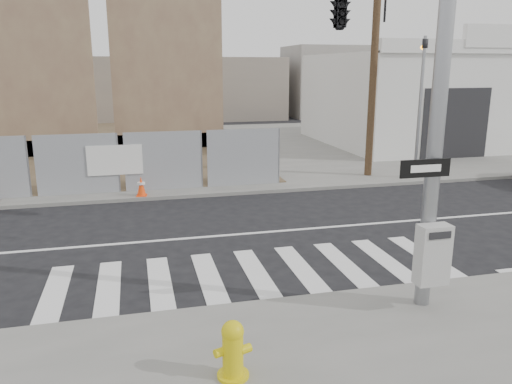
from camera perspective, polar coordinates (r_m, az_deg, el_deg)
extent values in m
plane|color=black|center=(12.98, -2.68, -4.93)|extent=(100.00, 100.00, 0.00)
cube|color=slate|center=(26.48, -8.61, 4.87)|extent=(50.00, 20.00, 0.12)
cylinder|color=gray|center=(8.74, 20.14, 9.29)|extent=(0.26, 0.26, 7.00)
cube|color=#B2B2AF|center=(9.00, 19.54, -6.77)|extent=(0.55, 0.30, 1.05)
cube|color=black|center=(8.60, 18.78, 2.58)|extent=(0.90, 0.03, 0.30)
cube|color=silver|center=(8.58, 18.86, 2.56)|extent=(0.55, 0.01, 0.12)
imported|color=black|center=(12.50, 9.64, 20.08)|extent=(0.53, 2.48, 1.00)
cylinder|color=gray|center=(19.66, 18.20, 9.00)|extent=(0.12, 0.12, 5.20)
imported|color=black|center=(19.62, 18.78, 16.27)|extent=(0.16, 0.20, 1.00)
cube|color=brown|center=(25.48, -25.00, 12.56)|extent=(6.00, 0.50, 8.00)
cube|color=brown|center=(26.13, -24.03, 4.71)|extent=(6.00, 1.30, 0.80)
cube|color=brown|center=(26.11, -10.07, 13.63)|extent=(5.50, 0.50, 8.00)
cube|color=brown|center=(26.77, -9.80, 5.91)|extent=(5.50, 1.30, 0.80)
cube|color=silver|center=(29.96, 19.57, 10.01)|extent=(12.00, 10.00, 4.80)
cube|color=silver|center=(25.88, 26.26, 14.66)|extent=(12.00, 0.30, 0.60)
cube|color=silver|center=(25.86, 26.44, 15.65)|extent=(4.00, 0.30, 1.00)
cube|color=black|center=(24.76, 21.85, 7.27)|extent=(3.40, 0.06, 3.20)
cylinder|color=#4E3924|center=(19.67, 13.45, 16.32)|extent=(0.28, 0.28, 10.00)
cylinder|color=#D0BC0B|center=(7.25, -2.63, -20.15)|extent=(0.56, 0.56, 0.04)
cylinder|color=#D0BC0B|center=(7.09, -2.66, -18.11)|extent=(0.36, 0.36, 0.66)
sphere|color=#D0BC0B|center=(6.91, -2.69, -15.65)|extent=(0.31, 0.31, 0.31)
cylinder|color=#D0BC0B|center=(7.03, -4.14, -17.81)|extent=(0.18, 0.17, 0.12)
cylinder|color=#D0BC0B|center=(7.08, -1.21, -17.49)|extent=(0.18, 0.17, 0.12)
cube|color=#FF430D|center=(16.81, -12.92, -0.37)|extent=(0.37, 0.37, 0.03)
cone|color=#FF430D|center=(16.74, -12.98, 0.66)|extent=(0.33, 0.33, 0.65)
cylinder|color=silver|center=(16.72, -13.00, 0.97)|extent=(0.25, 0.25, 0.07)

